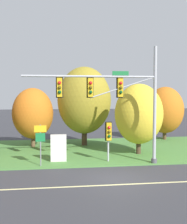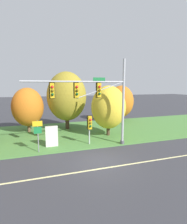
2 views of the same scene
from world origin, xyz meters
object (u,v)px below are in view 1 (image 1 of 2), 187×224
object	(u,v)px
pedestrian_signal_near_kerb	(109,134)
tree_tall_centre	(165,110)
traffic_signal_mast	(116,95)
tree_left_of_mast	(33,113)
info_kiosk	(59,148)
tree_mid_verge	(139,114)
route_sign_post	(40,139)
tree_behind_signpost	(84,100)

from	to	relation	value
pedestrian_signal_near_kerb	tree_tall_centre	distance (m)	11.87
pedestrian_signal_near_kerb	tree_tall_centre	bearing A→B (deg)	49.28
tree_tall_centre	traffic_signal_mast	bearing A→B (deg)	-127.23
pedestrian_signal_near_kerb	tree_left_of_mast	world-z (taller)	tree_left_of_mast
traffic_signal_mast	info_kiosk	bearing A→B (deg)	160.76
tree_tall_centre	info_kiosk	distance (m)	14.13
tree_left_of_mast	tree_mid_verge	size ratio (longest dim) A/B	0.95
pedestrian_signal_near_kerb	tree_tall_centre	world-z (taller)	tree_tall_centre
pedestrian_signal_near_kerb	info_kiosk	distance (m)	3.66
tree_mid_verge	tree_tall_centre	xyz separation A→B (m)	(4.84, 6.59, -0.07)
pedestrian_signal_near_kerb	tree_mid_verge	distance (m)	3.90
pedestrian_signal_near_kerb	tree_mid_verge	xyz separation A→B (m)	(2.87, 2.37, 1.17)
traffic_signal_mast	tree_left_of_mast	bearing A→B (deg)	129.13
traffic_signal_mast	route_sign_post	bearing A→B (deg)	177.49
tree_tall_centre	tree_behind_signpost	bearing A→B (deg)	-165.83
route_sign_post	pedestrian_signal_near_kerb	bearing A→B (deg)	6.55
tree_tall_centre	info_kiosk	bearing A→B (deg)	-143.11
traffic_signal_mast	route_sign_post	xyz separation A→B (m)	(-4.98, 0.22, -2.86)
tree_behind_signpost	tree_tall_centre	distance (m)	9.04
pedestrian_signal_near_kerb	route_sign_post	distance (m)	4.68
pedestrian_signal_near_kerb	tree_behind_signpost	distance (m)	7.17
pedestrian_signal_near_kerb	info_kiosk	world-z (taller)	pedestrian_signal_near_kerb
tree_mid_verge	route_sign_post	bearing A→B (deg)	-158.89
tree_mid_verge	tree_left_of_mast	bearing A→B (deg)	153.52
pedestrian_signal_near_kerb	traffic_signal_mast	bearing A→B (deg)	-66.11
tree_mid_verge	tree_tall_centre	world-z (taller)	tree_mid_verge
pedestrian_signal_near_kerb	tree_left_of_mast	size ratio (longest dim) A/B	0.53
pedestrian_signal_near_kerb	route_sign_post	world-z (taller)	pedestrian_signal_near_kerb
tree_mid_verge	pedestrian_signal_near_kerb	bearing A→B (deg)	-140.48
tree_left_of_mast	route_sign_post	bearing A→B (deg)	-81.89
tree_behind_signpost	tree_mid_verge	distance (m)	5.93
tree_left_of_mast	pedestrian_signal_near_kerb	bearing A→B (deg)	-49.45
tree_behind_signpost	tree_tall_centre	xyz separation A→B (m)	(8.70, 2.20, -1.07)
tree_left_of_mast	tree_mid_verge	bearing A→B (deg)	-26.48
tree_left_of_mast	tree_tall_centre	bearing A→B (deg)	9.92
tree_behind_signpost	info_kiosk	xyz separation A→B (m)	(-2.47, -6.19, -3.21)
traffic_signal_mast	tree_tall_centre	bearing A→B (deg)	52.77
route_sign_post	tree_tall_centre	distance (m)	15.63
pedestrian_signal_near_kerb	tree_left_of_mast	bearing A→B (deg)	130.55
traffic_signal_mast	tree_mid_verge	size ratio (longest dim) A/B	1.63
tree_behind_signpost	tree_mid_verge	world-z (taller)	tree_behind_signpost
tree_left_of_mast	tree_tall_centre	world-z (taller)	tree_tall_centre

